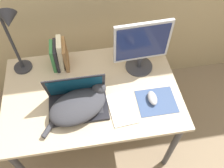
{
  "coord_description": "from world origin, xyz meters",
  "views": [
    {
      "loc": [
        -0.01,
        -0.55,
        2.06
      ],
      "look_at": [
        0.14,
        0.35,
        0.83
      ],
      "focal_mm": 38.0,
      "sensor_mm": 36.0,
      "label": 1
    }
  ],
  "objects_px": {
    "laptop": "(78,101)",
    "external_monitor": "(142,46)",
    "cat": "(79,105)",
    "computer_mouse": "(152,98)",
    "book_row": "(59,55)",
    "desk_lamp": "(11,32)",
    "notepad": "(122,108)"
  },
  "relations": [
    {
      "from": "book_row",
      "to": "desk_lamp",
      "type": "relative_size",
      "value": 0.45
    },
    {
      "from": "laptop",
      "to": "desk_lamp",
      "type": "bearing_deg",
      "value": 133.64
    },
    {
      "from": "external_monitor",
      "to": "computer_mouse",
      "type": "bearing_deg",
      "value": -86.0
    },
    {
      "from": "computer_mouse",
      "to": "book_row",
      "type": "xyz_separation_m",
      "value": [
        -0.58,
        0.41,
        0.08
      ]
    },
    {
      "from": "laptop",
      "to": "notepad",
      "type": "bearing_deg",
      "value": -15.33
    },
    {
      "from": "laptop",
      "to": "notepad",
      "type": "relative_size",
      "value": 1.46
    },
    {
      "from": "notepad",
      "to": "computer_mouse",
      "type": "bearing_deg",
      "value": 9.72
    },
    {
      "from": "external_monitor",
      "to": "notepad",
      "type": "height_order",
      "value": "external_monitor"
    },
    {
      "from": "desk_lamp",
      "to": "notepad",
      "type": "distance_m",
      "value": 0.83
    },
    {
      "from": "laptop",
      "to": "cat",
      "type": "xyz_separation_m",
      "value": [
        0.01,
        -0.04,
        0.01
      ]
    },
    {
      "from": "external_monitor",
      "to": "desk_lamp",
      "type": "relative_size",
      "value": 0.76
    },
    {
      "from": "computer_mouse",
      "to": "book_row",
      "type": "relative_size",
      "value": 0.47
    },
    {
      "from": "cat",
      "to": "desk_lamp",
      "type": "height_order",
      "value": "desk_lamp"
    },
    {
      "from": "cat",
      "to": "external_monitor",
      "type": "bearing_deg",
      "value": 32.69
    },
    {
      "from": "external_monitor",
      "to": "desk_lamp",
      "type": "xyz_separation_m",
      "value": [
        -0.8,
        0.1,
        0.15
      ]
    },
    {
      "from": "desk_lamp",
      "to": "cat",
      "type": "bearing_deg",
      "value": -48.34
    },
    {
      "from": "notepad",
      "to": "cat",
      "type": "bearing_deg",
      "value": 171.43
    },
    {
      "from": "book_row",
      "to": "notepad",
      "type": "height_order",
      "value": "book_row"
    },
    {
      "from": "cat",
      "to": "computer_mouse",
      "type": "height_order",
      "value": "cat"
    },
    {
      "from": "cat",
      "to": "desk_lamp",
      "type": "bearing_deg",
      "value": 131.66
    },
    {
      "from": "laptop",
      "to": "computer_mouse",
      "type": "xyz_separation_m",
      "value": [
        0.49,
        -0.04,
        -0.03
      ]
    },
    {
      "from": "laptop",
      "to": "cat",
      "type": "height_order",
      "value": "laptop"
    },
    {
      "from": "laptop",
      "to": "external_monitor",
      "type": "relative_size",
      "value": 0.94
    },
    {
      "from": "external_monitor",
      "to": "book_row",
      "type": "distance_m",
      "value": 0.58
    },
    {
      "from": "external_monitor",
      "to": "book_row",
      "type": "bearing_deg",
      "value": 168.99
    },
    {
      "from": "external_monitor",
      "to": "computer_mouse",
      "type": "distance_m",
      "value": 0.35
    },
    {
      "from": "book_row",
      "to": "external_monitor",
      "type": "bearing_deg",
      "value": -11.01
    },
    {
      "from": "cat",
      "to": "external_monitor",
      "type": "height_order",
      "value": "external_monitor"
    },
    {
      "from": "laptop",
      "to": "notepad",
      "type": "distance_m",
      "value": 0.29
    },
    {
      "from": "laptop",
      "to": "notepad",
      "type": "xyz_separation_m",
      "value": [
        0.28,
        -0.08,
        -0.04
      ]
    },
    {
      "from": "laptop",
      "to": "cat",
      "type": "bearing_deg",
      "value": -75.8
    },
    {
      "from": "book_row",
      "to": "desk_lamp",
      "type": "xyz_separation_m",
      "value": [
        -0.24,
        -0.01,
        0.26
      ]
    }
  ]
}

